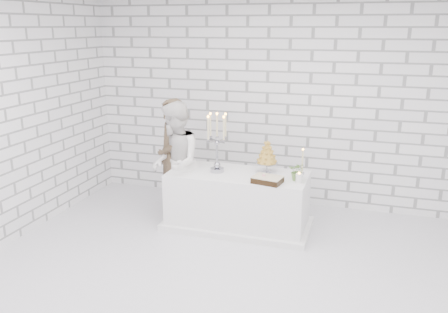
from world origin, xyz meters
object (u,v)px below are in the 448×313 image
groom (172,158)px  croquembouche (267,156)px  bride (175,163)px  candelabra (217,143)px  cake_table (238,200)px

groom → croquembouche: groom is taller
bride → croquembouche: 1.23m
candelabra → croquembouche: bearing=14.2°
groom → candelabra: groom is taller
groom → croquembouche: (1.36, -0.04, 0.14)m
candelabra → groom: bearing=165.2°
cake_table → croquembouche: size_ratio=4.09×
cake_table → groom: bearing=170.0°
bride → croquembouche: bride is taller
groom → cake_table: bearing=41.8°
bride → cake_table: bearing=68.7°
groom → croquembouche: bearing=50.4°
groom → candelabra: (0.73, -0.19, 0.32)m
bride → candelabra: size_ratio=2.09×
cake_table → bride: bride is taller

